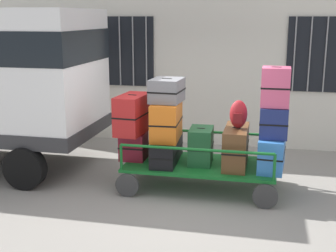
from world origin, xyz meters
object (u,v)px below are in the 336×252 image
Objects in this scene: suitcase_midleft_middle at (166,121)px; backpack at (238,114)px; suitcase_right_middle at (274,121)px; luggage_cart at (200,167)px; suitcase_midleft_bottom at (167,150)px; suitcase_midright_bottom at (236,147)px; suitcase_left_bottom at (134,146)px; suitcase_left_middle at (133,114)px; suitcase_midleft_top at (167,90)px; suitcase_right_bottom at (272,153)px; suitcase_right_top at (276,87)px; suitcase_center_bottom at (201,146)px.

suitcase_midleft_middle is 1.82× the size of backpack.
luggage_cart is at bearing 179.84° from suitcase_right_middle.
suitcase_midright_bottom is (1.12, 0.01, 0.12)m from suitcase_midleft_bottom.
suitcase_left_middle is (0.00, -0.02, 0.55)m from suitcase_left_bottom.
suitcase_midleft_bottom reaches higher than luggage_cart.
suitcase_midleft_bottom is at bearing -90.00° from suitcase_midleft_top.
suitcase_right_bottom is at bearing -1.00° from suitcase_midleft_top.
suitcase_right_top is (1.69, -0.06, 0.12)m from suitcase_midleft_top.
suitcase_left_bottom is at bearing -178.60° from suitcase_midleft_bottom.
suitcase_left_middle is at bearing -178.91° from suitcase_midleft_middle.
luggage_cart is 2.88× the size of suitcase_right_bottom.
backpack reaches higher than suitcase_midleft_middle.
suitcase_left_middle is 1.23m from suitcase_center_bottom.
luggage_cart is at bearing 0.38° from suitcase_left_bottom.
suitcase_right_bottom is 0.80m from backpack.
suitcase_midleft_bottom is 2.40× the size of backpack.
suitcase_midleft_middle is 1.16m from backpack.
backpack is (1.15, -0.06, -0.33)m from suitcase_midleft_top.
suitcase_right_bottom reaches higher than suitcase_midleft_bottom.
suitcase_right_bottom is (2.25, 0.00, 0.03)m from suitcase_left_bottom.
suitcase_left_bottom is 2.31m from suitcase_right_middle.
suitcase_right_middle is (1.12, -0.00, 0.83)m from luggage_cart.
suitcase_midright_bottom is at bearing -0.17° from suitcase_midleft_top.
suitcase_left_bottom is 1.13m from suitcase_center_bottom.
suitcase_left_bottom is at bearing 179.32° from suitcase_right_top.
suitcase_midleft_top is 1.43× the size of backpack.
suitcase_center_bottom is at bearing 178.78° from suitcase_midright_bottom.
backpack reaches higher than suitcase_right_bottom.
suitcase_midleft_top is at bearing -179.12° from suitcase_center_bottom.
suitcase_right_top is at bearing -1.37° from suitcase_midleft_bottom.
suitcase_right_middle is (0.56, -0.02, 0.45)m from suitcase_midright_bottom.
suitcase_right_top is at bearing -0.13° from suitcase_left_middle.
suitcase_left_bottom is 2.49m from suitcase_right_top.
suitcase_midleft_bottom is at bearing 177.90° from backpack.
backpack is at bearing -0.95° from suitcase_left_bottom.
suitcase_right_middle is (0.00, 0.00, 0.50)m from suitcase_right_bottom.
suitcase_midleft_top is at bearing 3.15° from suitcase_left_bottom.
luggage_cart is 0.62m from suitcase_midleft_bottom.
suitcase_midleft_top is 0.67× the size of suitcase_midright_bottom.
suitcase_left_bottom is 1.69m from suitcase_midright_bottom.
suitcase_right_bottom is (1.12, -0.01, 0.33)m from luggage_cart.
suitcase_right_middle is 0.96× the size of suitcase_right_top.
suitcase_right_bottom is at bearing 0.04° from suitcase_left_bottom.
suitcase_left_middle is 1.03× the size of suitcase_midleft_middle.
suitcase_center_bottom is at bearing 5.14° from suitcase_midleft_middle.
suitcase_midright_bottom reaches higher than suitcase_midleft_bottom.
suitcase_left_bottom is 0.73× the size of suitcase_midleft_top.
suitcase_left_bottom is 0.56m from suitcase_midleft_bottom.
suitcase_midleft_top is (0.00, 0.02, 0.99)m from suitcase_midleft_bottom.
suitcase_center_bottom reaches higher than suitcase_left_bottom.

